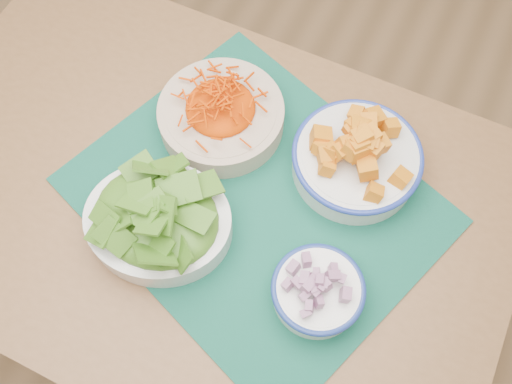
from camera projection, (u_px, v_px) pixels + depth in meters
ground at (143, 257)px, 1.71m from camera, size 4.00×4.00×0.00m
table at (201, 219)px, 1.07m from camera, size 1.08×0.72×0.75m
placemat at (256, 200)px, 0.97m from camera, size 0.69×0.63×0.00m
carrot_bowl at (221, 112)px, 0.99m from camera, size 0.29×0.29×0.08m
squash_bowl at (358, 155)px, 0.94m from camera, size 0.27×0.27×0.11m
lettuce_bowl at (157, 217)px, 0.90m from camera, size 0.28×0.26×0.10m
onion_bowl at (318, 290)px, 0.86m from camera, size 0.17×0.17×0.07m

